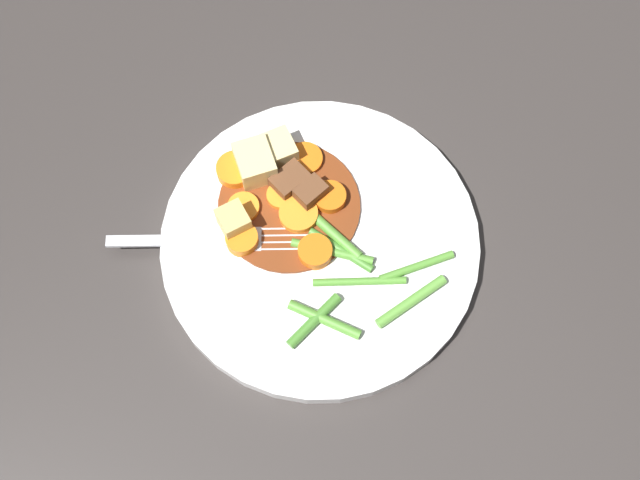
% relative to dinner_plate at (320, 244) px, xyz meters
% --- Properties ---
extents(ground_plane, '(3.00, 3.00, 0.00)m').
position_rel_dinner_plate_xyz_m(ground_plane, '(0.00, 0.00, -0.01)').
color(ground_plane, '#383330').
extents(dinner_plate, '(0.28, 0.28, 0.02)m').
position_rel_dinner_plate_xyz_m(dinner_plate, '(0.00, 0.00, 0.00)').
color(dinner_plate, white).
rests_on(dinner_plate, ground_plane).
extents(stew_sauce, '(0.12, 0.12, 0.00)m').
position_rel_dinner_plate_xyz_m(stew_sauce, '(0.04, 0.00, 0.01)').
color(stew_sauce, brown).
rests_on(stew_sauce, dinner_plate).
extents(carrot_slice_0, '(0.04, 0.04, 0.01)m').
position_rel_dinner_plate_xyz_m(carrot_slice_0, '(0.07, -0.04, 0.01)').
color(carrot_slice_0, orange).
rests_on(carrot_slice_0, dinner_plate).
extents(carrot_slice_1, '(0.03, 0.03, 0.01)m').
position_rel_dinner_plate_xyz_m(carrot_slice_1, '(0.04, 0.05, 0.02)').
color(carrot_slice_1, orange).
rests_on(carrot_slice_1, dinner_plate).
extents(carrot_slice_2, '(0.04, 0.04, 0.01)m').
position_rel_dinner_plate_xyz_m(carrot_slice_2, '(0.10, 0.02, 0.01)').
color(carrot_slice_2, orange).
rests_on(carrot_slice_2, dinner_plate).
extents(carrot_slice_3, '(0.04, 0.04, 0.01)m').
position_rel_dinner_plate_xyz_m(carrot_slice_3, '(-0.01, 0.01, 0.01)').
color(carrot_slice_3, orange).
rests_on(carrot_slice_3, dinner_plate).
extents(carrot_slice_4, '(0.03, 0.03, 0.01)m').
position_rel_dinner_plate_xyz_m(carrot_slice_4, '(0.05, 0.00, 0.01)').
color(carrot_slice_4, orange).
rests_on(carrot_slice_4, dinner_plate).
extents(carrot_slice_5, '(0.05, 0.05, 0.01)m').
position_rel_dinner_plate_xyz_m(carrot_slice_5, '(0.03, 0.00, 0.01)').
color(carrot_slice_5, orange).
rests_on(carrot_slice_5, dinner_plate).
extents(carrot_slice_6, '(0.04, 0.04, 0.01)m').
position_rel_dinner_plate_xyz_m(carrot_slice_6, '(0.02, -0.03, 0.01)').
color(carrot_slice_6, orange).
rests_on(carrot_slice_6, dinner_plate).
extents(carrot_slice_7, '(0.04, 0.04, 0.01)m').
position_rel_dinner_plate_xyz_m(carrot_slice_7, '(0.06, 0.03, 0.01)').
color(carrot_slice_7, orange).
rests_on(carrot_slice_7, dinner_plate).
extents(potato_chunk_0, '(0.03, 0.03, 0.03)m').
position_rel_dinner_plate_xyz_m(potato_chunk_0, '(0.06, 0.05, 0.02)').
color(potato_chunk_0, '#DBBC6B').
rests_on(potato_chunk_0, dinner_plate).
extents(potato_chunk_1, '(0.05, 0.04, 0.03)m').
position_rel_dinner_plate_xyz_m(potato_chunk_1, '(0.09, 0.00, 0.02)').
color(potato_chunk_1, '#EAD68C').
rests_on(potato_chunk_1, dinner_plate).
extents(potato_chunk_2, '(0.04, 0.04, 0.02)m').
position_rel_dinner_plate_xyz_m(potato_chunk_2, '(0.09, -0.02, 0.02)').
color(potato_chunk_2, '#EAD68C').
rests_on(potato_chunk_2, dinner_plate).
extents(meat_chunk_0, '(0.02, 0.03, 0.02)m').
position_rel_dinner_plate_xyz_m(meat_chunk_0, '(0.03, -0.02, 0.02)').
color(meat_chunk_0, brown).
rests_on(meat_chunk_0, dinner_plate).
extents(meat_chunk_1, '(0.02, 0.03, 0.02)m').
position_rel_dinner_plate_xyz_m(meat_chunk_1, '(0.06, -0.01, 0.02)').
color(meat_chunk_1, brown).
rests_on(meat_chunk_1, dinner_plate).
extents(green_bean_0, '(0.06, 0.03, 0.01)m').
position_rel_dinner_plate_xyz_m(green_bean_0, '(-0.06, 0.04, 0.01)').
color(green_bean_0, '#599E38').
rests_on(green_bean_0, dinner_plate).
extents(green_bean_1, '(0.06, 0.02, 0.01)m').
position_rel_dinner_plate_xyz_m(green_bean_1, '(-0.02, -0.01, 0.01)').
color(green_bean_1, '#4C8E33').
rests_on(green_bean_1, dinner_plate).
extents(green_bean_2, '(0.06, 0.05, 0.01)m').
position_rel_dinner_plate_xyz_m(green_bean_2, '(-0.02, -0.00, 0.01)').
color(green_bean_2, '#599E38').
rests_on(green_bean_2, dinner_plate).
extents(green_bean_3, '(0.01, 0.06, 0.01)m').
position_rel_dinner_plate_xyz_m(green_bean_3, '(-0.05, 0.05, 0.01)').
color(green_bean_3, '#4C8E33').
rests_on(green_bean_3, dinner_plate).
extents(green_bean_4, '(0.02, 0.07, 0.01)m').
position_rel_dinner_plate_xyz_m(green_bean_4, '(-0.09, -0.02, 0.01)').
color(green_bean_4, '#66AD42').
rests_on(green_bean_4, dinner_plate).
extents(green_bean_5, '(0.03, 0.06, 0.01)m').
position_rel_dinner_plate_xyz_m(green_bean_5, '(-0.07, -0.05, 0.01)').
color(green_bean_5, '#599E38').
rests_on(green_bean_5, dinner_plate).
extents(green_bean_6, '(0.05, 0.06, 0.01)m').
position_rel_dinner_plate_xyz_m(green_bean_6, '(-0.05, 0.00, 0.01)').
color(green_bean_6, '#599E38').
rests_on(green_bean_6, dinner_plate).
extents(green_bean_7, '(0.05, 0.01, 0.01)m').
position_rel_dinner_plate_xyz_m(green_bean_7, '(-0.01, -0.01, 0.01)').
color(green_bean_7, '#599E38').
rests_on(green_bean_7, dinner_plate).
extents(fork, '(0.12, 0.14, 0.00)m').
position_rel_dinner_plate_xyz_m(fork, '(0.06, 0.07, 0.01)').
color(fork, silver).
rests_on(fork, dinner_plate).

